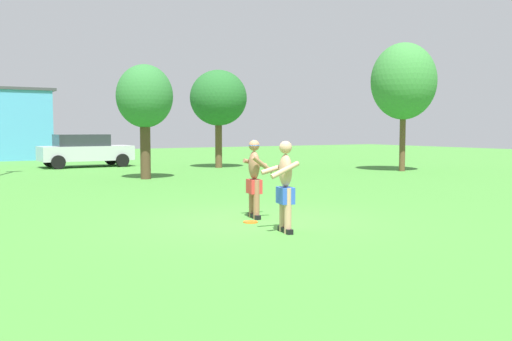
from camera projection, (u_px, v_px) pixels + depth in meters
The scene contains 8 objects.
ground_plane at pixel (254, 221), 11.53m from camera, with size 80.00×80.00×0.00m, color #428433.
player_with_cap at pixel (254, 175), 11.83m from camera, with size 0.64×0.60×1.65m.
player_in_blue at pixel (285, 185), 10.19m from camera, with size 0.66×0.62×1.65m.
frisbee at pixel (250, 222), 11.33m from camera, with size 0.30×0.30×0.03m, color orange.
car_silver_near_post at pixel (85, 150), 27.46m from camera, with size 4.30×2.02×1.58m.
tree_left_field at pixel (404, 82), 24.57m from camera, with size 2.82×2.82×5.56m.
tree_right_field at pixel (218, 98), 26.79m from camera, with size 2.69×2.69×4.62m.
tree_behind_players at pixel (145, 98), 20.80m from camera, with size 2.07×2.07×4.21m.
Camera 1 is at (-5.90, -9.78, 1.89)m, focal length 39.83 mm.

